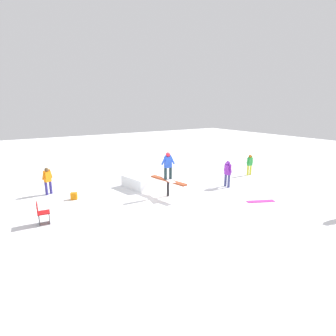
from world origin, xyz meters
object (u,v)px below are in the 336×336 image
at_px(loose_snowboard_magenta, 261,201).
at_px(backpack_on_snow, 74,196).
at_px(rail_feature, 168,182).
at_px(main_rider_on_rail, 168,166).
at_px(bystander_purple, 228,172).
at_px(bystander_orange, 48,179).
at_px(bystander_green, 250,164).
at_px(folding_chair, 42,214).

height_order(loose_snowboard_magenta, backpack_on_snow, backpack_on_snow).
height_order(rail_feature, main_rider_on_rail, main_rider_on_rail).
height_order(rail_feature, bystander_purple, bystander_purple).
height_order(bystander_purple, bystander_orange, bystander_purple).
relative_size(main_rider_on_rail, bystander_orange, 0.98).
relative_size(bystander_green, backpack_on_snow, 4.03).
relative_size(bystander_purple, bystander_orange, 1.05).
distance_m(bystander_orange, backpack_on_snow, 1.85).
bearing_deg(bystander_green, bystander_orange, 168.50).
xyz_separation_m(bystander_orange, backpack_on_snow, (1.48, 0.91, -0.63)).
xyz_separation_m(bystander_green, folding_chair, (0.71, -12.58, -0.35)).
distance_m(bystander_purple, backpack_on_snow, 8.24).
distance_m(bystander_orange, folding_chair, 3.75).
bearing_deg(folding_chair, bystander_orange, -5.18).
height_order(bystander_green, folding_chair, bystander_green).
xyz_separation_m(loose_snowboard_magenta, backpack_on_snow, (-5.13, -7.47, 0.16)).
distance_m(loose_snowboard_magenta, backpack_on_snow, 9.06).
height_order(folding_chair, backpack_on_snow, folding_chair).
xyz_separation_m(rail_feature, loose_snowboard_magenta, (3.05, 3.33, -0.72)).
height_order(rail_feature, bystander_green, bystander_green).
bearing_deg(loose_snowboard_magenta, bystander_purple, 107.50).
distance_m(main_rider_on_rail, backpack_on_snow, 4.84).
height_order(rail_feature, loose_snowboard_magenta, rail_feature).
relative_size(bystander_purple, bystander_green, 1.09).
relative_size(bystander_purple, backpack_on_snow, 4.41).
height_order(bystander_purple, backpack_on_snow, bystander_purple).
height_order(bystander_orange, loose_snowboard_magenta, bystander_orange).
bearing_deg(folding_chair, bystander_green, -80.08).
bearing_deg(main_rider_on_rail, rail_feature, 0.00).
distance_m(rail_feature, loose_snowboard_magenta, 4.58).
relative_size(bystander_green, loose_snowboard_magenta, 1.02).
xyz_separation_m(folding_chair, backpack_on_snow, (-2.17, 1.68, -0.24)).
bearing_deg(bystander_orange, bystander_green, -41.23).
bearing_deg(folding_chair, main_rider_on_rail, -82.40).
bearing_deg(bystander_purple, bystander_green, 111.98).
xyz_separation_m(bystander_orange, folding_chair, (3.65, -0.77, -0.38)).
xyz_separation_m(main_rider_on_rail, bystander_orange, (-3.56, -5.05, -0.77)).
height_order(rail_feature, folding_chair, folding_chair).
relative_size(main_rider_on_rail, loose_snowboard_magenta, 1.04).
bearing_deg(bystander_orange, loose_snowboard_magenta, -65.51).
relative_size(bystander_green, folding_chair, 1.56).
xyz_separation_m(rail_feature, bystander_green, (-0.62, 6.76, 0.04)).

